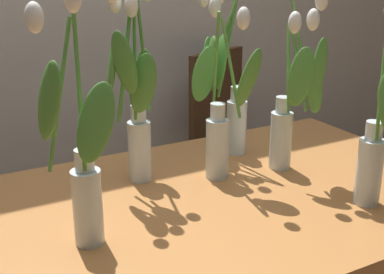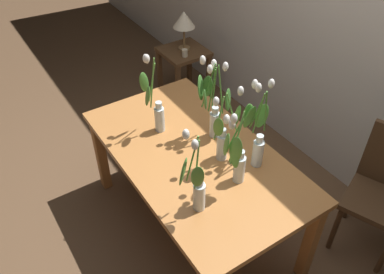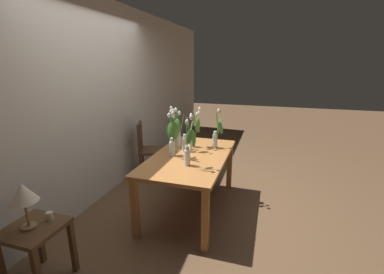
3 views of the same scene
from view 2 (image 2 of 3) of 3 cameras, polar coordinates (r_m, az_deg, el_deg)
ground_plane at (r=3.09m, az=0.27°, el=-12.47°), size 18.00×18.00×0.00m
room_wall_rear at (r=3.06m, az=22.84°, el=15.96°), size 9.00×0.10×2.70m
dining_table at (r=2.60m, az=0.32°, el=-3.73°), size 1.60×0.90×0.74m
tulip_vase_0 at (r=2.62m, az=-5.33°, el=4.31°), size 0.18×0.14×0.59m
tulip_vase_1 at (r=2.54m, az=3.04°, el=4.50°), size 0.19×0.21×0.58m
tulip_vase_2 at (r=2.39m, az=4.62°, el=0.02°), size 0.16×0.22×0.52m
tulip_vase_3 at (r=2.08m, az=0.64°, el=-7.21°), size 0.18×0.16×0.55m
tulip_vase_4 at (r=2.38m, az=9.36°, el=0.36°), size 0.17×0.17×0.57m
tulip_vase_5 at (r=2.22m, az=6.43°, el=-3.06°), size 0.17×0.15×0.55m
dining_chair at (r=2.92m, az=26.04°, el=-6.46°), size 0.52×0.52×0.93m
side_table at (r=4.17m, az=-1.20°, el=11.02°), size 0.44×0.44×0.55m
table_lamp at (r=4.00m, az=-1.17°, el=16.52°), size 0.22×0.22×0.40m
pillar_candle at (r=3.98m, az=-1.05°, el=12.06°), size 0.06×0.06×0.07m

